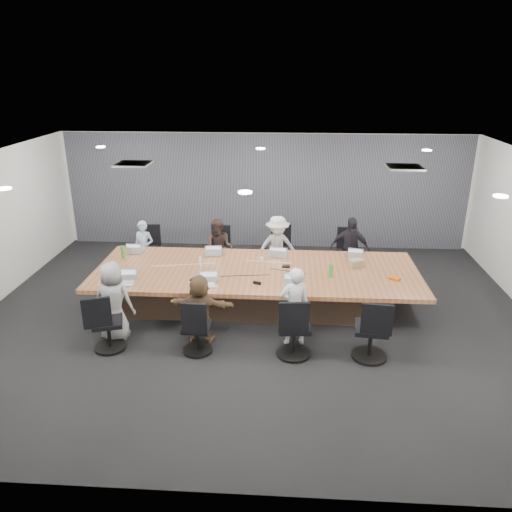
# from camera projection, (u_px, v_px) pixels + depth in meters

# --- Properties ---
(floor) EXTENTS (10.00, 8.00, 0.00)m
(floor) POSITION_uv_depth(u_px,v_px,m) (255.00, 318.00, 9.07)
(floor) COLOR black
(floor) RESTS_ON ground
(ceiling) EXTENTS (10.00, 8.00, 0.00)m
(ceiling) POSITION_uv_depth(u_px,v_px,m) (254.00, 164.00, 8.07)
(ceiling) COLOR white
(ceiling) RESTS_ON wall_back
(wall_back) EXTENTS (10.00, 0.00, 2.80)m
(wall_back) POSITION_uv_depth(u_px,v_px,m) (265.00, 191.00, 12.30)
(wall_back) COLOR silver
(wall_back) RESTS_ON ground
(wall_front) EXTENTS (10.00, 0.00, 2.80)m
(wall_front) POSITION_uv_depth(u_px,v_px,m) (227.00, 384.00, 4.84)
(wall_front) COLOR silver
(wall_front) RESTS_ON ground
(curtain) EXTENTS (9.80, 0.04, 2.80)m
(curtain) POSITION_uv_depth(u_px,v_px,m) (265.00, 191.00, 12.22)
(curtain) COLOR slate
(curtain) RESTS_ON ground
(conference_table) EXTENTS (6.00, 2.20, 0.74)m
(conference_table) POSITION_uv_depth(u_px,v_px,m) (256.00, 286.00, 9.39)
(conference_table) COLOR #4B3528
(conference_table) RESTS_ON ground
(chair_0) EXTENTS (0.54, 0.54, 0.75)m
(chair_0) POSITION_uv_depth(u_px,v_px,m) (149.00, 253.00, 11.14)
(chair_0) COLOR black
(chair_0) RESTS_ON ground
(chair_1) EXTENTS (0.61, 0.61, 0.79)m
(chair_1) POSITION_uv_depth(u_px,v_px,m) (222.00, 254.00, 11.03)
(chair_1) COLOR black
(chair_1) RESTS_ON ground
(chair_2) EXTENTS (0.70, 0.70, 0.82)m
(chair_2) POSITION_uv_depth(u_px,v_px,m) (277.00, 254.00, 10.95)
(chair_2) COLOR black
(chair_2) RESTS_ON ground
(chair_3) EXTENTS (0.54, 0.54, 0.78)m
(chair_3) POSITION_uv_depth(u_px,v_px,m) (347.00, 257.00, 10.87)
(chair_3) COLOR black
(chair_3) RESTS_ON ground
(chair_4) EXTENTS (0.68, 0.68, 0.80)m
(chair_4) POSITION_uv_depth(u_px,v_px,m) (108.00, 327.00, 7.95)
(chair_4) COLOR black
(chair_4) RESTS_ON ground
(chair_5) EXTENTS (0.52, 0.52, 0.74)m
(chair_5) POSITION_uv_depth(u_px,v_px,m) (197.00, 331.00, 7.87)
(chair_5) COLOR black
(chair_5) RESTS_ON ground
(chair_6) EXTENTS (0.61, 0.61, 0.85)m
(chair_6) POSITION_uv_depth(u_px,v_px,m) (294.00, 331.00, 7.76)
(chair_6) COLOR black
(chair_6) RESTS_ON ground
(chair_7) EXTENTS (0.64, 0.64, 0.87)m
(chair_7) POSITION_uv_depth(u_px,v_px,m) (371.00, 333.00, 7.69)
(chair_7) COLOR black
(chair_7) RESTS_ON ground
(person_0) EXTENTS (0.48, 0.36, 1.22)m
(person_0) POSITION_uv_depth(u_px,v_px,m) (144.00, 248.00, 10.73)
(person_0) COLOR #9AADD0
(person_0) RESTS_ON ground
(laptop_0) EXTENTS (0.31, 0.21, 0.02)m
(laptop_0) POSITION_uv_depth(u_px,v_px,m) (136.00, 251.00, 10.17)
(laptop_0) COLOR #B2B2B7
(laptop_0) RESTS_ON conference_table
(person_1) EXTENTS (0.71, 0.60, 1.28)m
(person_1) POSITION_uv_depth(u_px,v_px,m) (219.00, 249.00, 10.62)
(person_1) COLOR #332522
(person_1) RESTS_ON ground
(laptop_1) EXTENTS (0.35, 0.26, 0.02)m
(laptop_1) POSITION_uv_depth(u_px,v_px,m) (216.00, 253.00, 10.07)
(laptop_1) COLOR #B2B2B7
(laptop_1) RESTS_ON conference_table
(person_2) EXTENTS (0.99, 0.72, 1.38)m
(person_2) POSITION_uv_depth(u_px,v_px,m) (277.00, 248.00, 10.53)
(person_2) COLOR #B0B3AF
(person_2) RESTS_ON ground
(laptop_2) EXTENTS (0.39, 0.30, 0.02)m
(laptop_2) POSITION_uv_depth(u_px,v_px,m) (277.00, 254.00, 9.99)
(laptop_2) COLOR #B2B2B7
(laptop_2) RESTS_ON conference_table
(person_3) EXTENTS (0.87, 0.52, 1.39)m
(person_3) POSITION_uv_depth(u_px,v_px,m) (350.00, 249.00, 10.43)
(person_3) COLOR black
(person_3) RESTS_ON ground
(laptop_3) EXTENTS (0.32, 0.24, 0.02)m
(laptop_3) POSITION_uv_depth(u_px,v_px,m) (353.00, 256.00, 9.90)
(laptop_3) COLOR #B2B2B7
(laptop_3) RESTS_ON conference_table
(person_4) EXTENTS (0.71, 0.50, 1.36)m
(person_4) POSITION_uv_depth(u_px,v_px,m) (114.00, 301.00, 8.17)
(person_4) COLOR gray
(person_4) RESTS_ON ground
(laptop_4) EXTENTS (0.38, 0.29, 0.02)m
(laptop_4) POSITION_uv_depth(u_px,v_px,m) (124.00, 284.00, 8.66)
(laptop_4) COLOR #B2B2B7
(laptop_4) RESTS_ON conference_table
(person_5) EXTENTS (1.11, 0.43, 1.17)m
(person_5) POSITION_uv_depth(u_px,v_px,m) (200.00, 309.00, 8.12)
(person_5) COLOR brown
(person_5) RESTS_ON ground
(laptop_5) EXTENTS (0.38, 0.30, 0.02)m
(laptop_5) POSITION_uv_depth(u_px,v_px,m) (205.00, 286.00, 8.57)
(laptop_5) COLOR #B2B2B7
(laptop_5) RESTS_ON conference_table
(person_6) EXTENTS (0.56, 0.44, 1.35)m
(person_6) POSITION_uv_depth(u_px,v_px,m) (294.00, 307.00, 8.00)
(person_6) COLOR silver
(person_6) RESTS_ON ground
(laptop_6) EXTENTS (0.33, 0.26, 0.02)m
(laptop_6) POSITION_uv_depth(u_px,v_px,m) (294.00, 288.00, 8.48)
(laptop_6) COLOR #B2B2B7
(laptop_6) RESTS_ON conference_table
(bottle_green_left) EXTENTS (0.08, 0.08, 0.26)m
(bottle_green_left) POSITION_uv_depth(u_px,v_px,m) (123.00, 252.00, 9.77)
(bottle_green_left) COLOR #338D30
(bottle_green_left) RESTS_ON conference_table
(bottle_green_right) EXTENTS (0.08, 0.08, 0.25)m
(bottle_green_right) POSITION_uv_depth(u_px,v_px,m) (331.00, 271.00, 8.91)
(bottle_green_right) COLOR #338D30
(bottle_green_right) RESTS_ON conference_table
(bottle_clear) EXTENTS (0.08, 0.08, 0.20)m
(bottle_clear) POSITION_uv_depth(u_px,v_px,m) (201.00, 262.00, 9.34)
(bottle_clear) COLOR silver
(bottle_clear) RESTS_ON conference_table
(cup_white_far) EXTENTS (0.07, 0.07, 0.09)m
(cup_white_far) POSITION_uv_depth(u_px,v_px,m) (262.00, 259.00, 9.64)
(cup_white_far) COLOR white
(cup_white_far) RESTS_ON conference_table
(cup_white_near) EXTENTS (0.08, 0.08, 0.10)m
(cup_white_near) POSITION_uv_depth(u_px,v_px,m) (352.00, 262.00, 9.51)
(cup_white_near) COLOR white
(cup_white_near) RESTS_ON conference_table
(mug_brown) EXTENTS (0.11, 0.11, 0.10)m
(mug_brown) POSITION_uv_depth(u_px,v_px,m) (114.00, 269.00, 9.15)
(mug_brown) COLOR brown
(mug_brown) RESTS_ON conference_table
(mic_left) EXTENTS (0.19, 0.16, 0.03)m
(mic_left) POSITION_uv_depth(u_px,v_px,m) (195.00, 280.00, 8.79)
(mic_left) COLOR black
(mic_left) RESTS_ON conference_table
(mic_right) EXTENTS (0.15, 0.11, 0.03)m
(mic_right) POSITION_uv_depth(u_px,v_px,m) (286.00, 266.00, 9.39)
(mic_right) COLOR black
(mic_right) RESTS_ON conference_table
(stapler) EXTENTS (0.15, 0.08, 0.05)m
(stapler) POSITION_uv_depth(u_px,v_px,m) (257.00, 283.00, 8.65)
(stapler) COLOR black
(stapler) RESTS_ON conference_table
(canvas_bag) EXTENTS (0.31, 0.26, 0.14)m
(canvas_bag) POSITION_uv_depth(u_px,v_px,m) (356.00, 263.00, 9.38)
(canvas_bag) COLOR #96865C
(canvas_bag) RESTS_ON conference_table
(snack_packet) EXTENTS (0.22, 0.20, 0.04)m
(snack_packet) POSITION_uv_depth(u_px,v_px,m) (395.00, 278.00, 8.84)
(snack_packet) COLOR #D05405
(snack_packet) RESTS_ON conference_table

